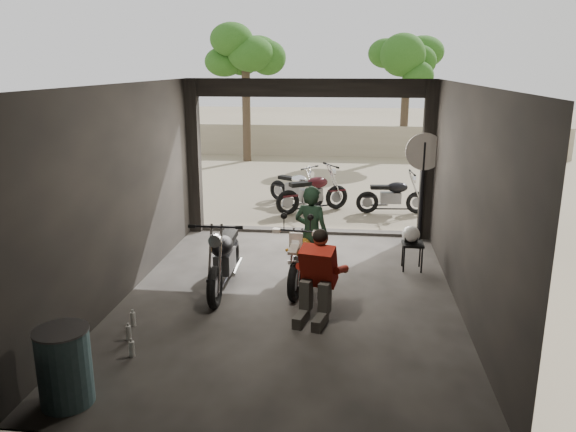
% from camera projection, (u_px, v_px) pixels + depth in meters
% --- Properties ---
extents(ground, '(80.00, 80.00, 0.00)m').
position_uv_depth(ground, '(289.00, 299.00, 8.57)').
color(ground, '#7A6D56').
rests_on(ground, ground).
extents(garage, '(7.00, 7.13, 3.20)m').
position_uv_depth(garage, '(293.00, 209.00, 8.76)').
color(garage, '#2D2B28').
rests_on(garage, ground).
extents(boundary_wall, '(18.00, 0.30, 1.20)m').
position_uv_depth(boundary_wall, '(330.00, 141.00, 21.84)').
color(boundary_wall, gray).
rests_on(boundary_wall, ground).
extents(tree_left, '(2.20, 2.20, 5.60)m').
position_uv_depth(tree_left, '(245.00, 49.00, 19.85)').
color(tree_left, '#382B1E').
rests_on(tree_left, ground).
extents(tree_right, '(2.20, 2.20, 5.00)m').
position_uv_depth(tree_right, '(407.00, 62.00, 20.76)').
color(tree_right, '#382B1E').
rests_on(tree_right, ground).
extents(main_bike, '(0.86, 1.71, 1.10)m').
position_uv_depth(main_bike, '(303.00, 253.00, 8.95)').
color(main_bike, beige).
rests_on(main_bike, ground).
extents(left_bike, '(0.78, 1.81, 1.21)m').
position_uv_depth(left_bike, '(224.00, 253.00, 8.78)').
color(left_bike, black).
rests_on(left_bike, ground).
extents(outside_bike_a, '(1.59, 1.34, 1.01)m').
position_uv_depth(outside_bike_a, '(296.00, 184.00, 14.31)').
color(outside_bike_a, black).
rests_on(outside_bike_a, ground).
extents(outside_bike_b, '(1.79, 1.45, 1.13)m').
position_uv_depth(outside_bike_b, '(313.00, 189.00, 13.50)').
color(outside_bike_b, '#3E0F14').
rests_on(outside_bike_b, ground).
extents(outside_bike_c, '(1.55, 0.76, 1.02)m').
position_uv_depth(outside_bike_c, '(393.00, 193.00, 13.38)').
color(outside_bike_c, black).
rests_on(outside_bike_c, ground).
extents(rider, '(0.68, 0.56, 1.60)m').
position_uv_depth(rider, '(311.00, 234.00, 9.11)').
color(rider, black).
rests_on(rider, ground).
extents(mechanic, '(0.81, 0.97, 1.23)m').
position_uv_depth(mechanic, '(316.00, 279.00, 7.70)').
color(mechanic, red).
rests_on(mechanic, ground).
extents(stool, '(0.36, 0.36, 0.50)m').
position_uv_depth(stool, '(413.00, 247.00, 9.65)').
color(stool, black).
rests_on(stool, ground).
extents(helmet, '(0.36, 0.37, 0.29)m').
position_uv_depth(helmet, '(411.00, 234.00, 9.63)').
color(helmet, white).
rests_on(helmet, stool).
extents(oil_drum, '(0.65, 0.65, 0.85)m').
position_uv_depth(oil_drum, '(65.00, 368.00, 5.81)').
color(oil_drum, '#3C5E65').
rests_on(oil_drum, ground).
extents(sign_post, '(0.73, 0.08, 2.20)m').
position_uv_depth(sign_post, '(423.00, 170.00, 10.98)').
color(sign_post, black).
rests_on(sign_post, ground).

